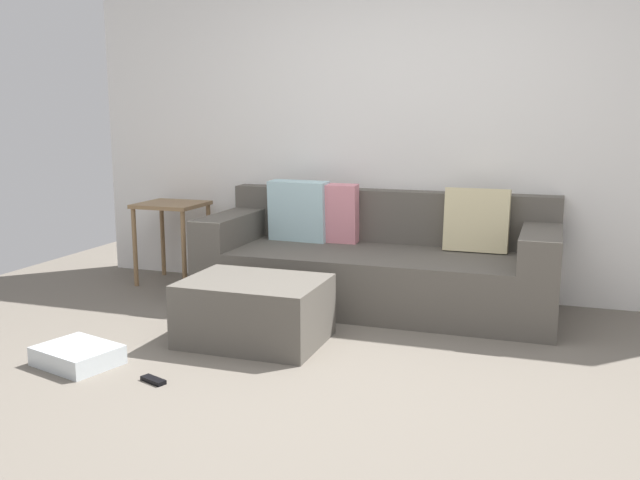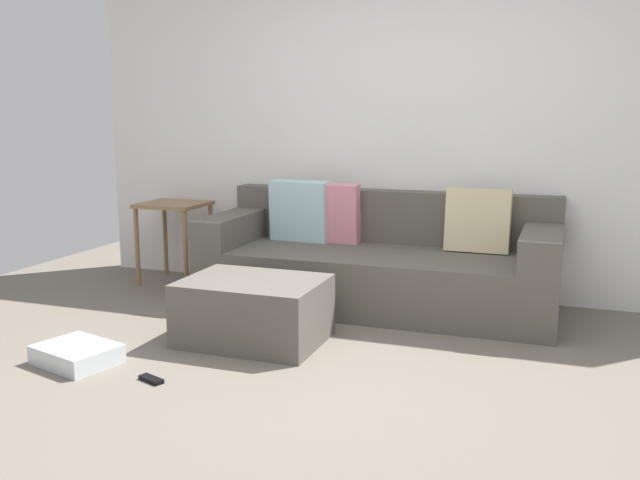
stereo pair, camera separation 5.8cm
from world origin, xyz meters
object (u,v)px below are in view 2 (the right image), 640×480
at_px(couch_sectional, 377,263).
at_px(remote_near_ottoman, 151,379).
at_px(storage_bin, 77,354).
at_px(side_table, 174,217).
at_px(ottoman, 254,310).

bearing_deg(couch_sectional, remote_near_ottoman, -111.50).
bearing_deg(couch_sectional, storage_bin, -125.89).
relative_size(side_table, remote_near_ottoman, 4.35).
relative_size(couch_sectional, ottoman, 2.98).
relative_size(storage_bin, side_table, 0.64).
bearing_deg(ottoman, couch_sectional, 64.96).
xyz_separation_m(ottoman, side_table, (-1.24, 1.14, 0.35)).
xyz_separation_m(storage_bin, remote_near_ottoman, (0.53, -0.09, -0.04)).
bearing_deg(remote_near_ottoman, ottoman, 93.86).
height_order(ottoman, remote_near_ottoman, ottoman).
xyz_separation_m(couch_sectional, storage_bin, (-1.24, -1.72, -0.25)).
bearing_deg(side_table, ottoman, -42.55).
distance_m(ottoman, storage_bin, 1.03).
relative_size(ottoman, side_table, 1.26).
relative_size(couch_sectional, remote_near_ottoman, 16.39).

